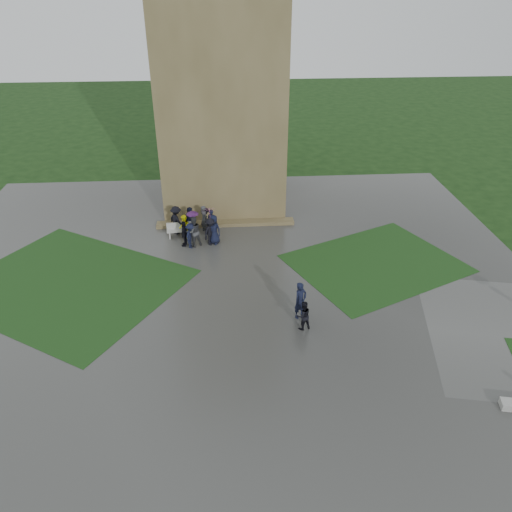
{
  "coord_description": "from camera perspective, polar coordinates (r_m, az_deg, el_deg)",
  "views": [
    {
      "loc": [
        -0.03,
        -18.95,
        14.69
      ],
      "look_at": [
        1.57,
        4.3,
        1.2
      ],
      "focal_mm": 35.0,
      "sensor_mm": 36.0,
      "label": 1
    }
  ],
  "objects": [
    {
      "name": "ground",
      "position": [
        23.97,
        -3.07,
        -7.77
      ],
      "size": [
        120.0,
        120.0,
        0.0
      ],
      "primitive_type": "plane",
      "color": "black"
    },
    {
      "name": "plaza",
      "position": [
        25.58,
        -3.17,
        -5.01
      ],
      "size": [
        34.0,
        34.0,
        0.02
      ],
      "primitive_type": "cube",
      "color": "#353532",
      "rests_on": "ground"
    },
    {
      "name": "lawn_inset_left",
      "position": [
        28.52,
        -20.61,
        -3.04
      ],
      "size": [
        14.1,
        13.46,
        0.01
      ],
      "primitive_type": "cube",
      "rotation": [
        0.0,
        0.0,
        -0.56
      ],
      "color": "#143412",
      "rests_on": "plaza"
    },
    {
      "name": "lawn_inset_right",
      "position": [
        29.35,
        13.53,
        -0.83
      ],
      "size": [
        11.12,
        10.15,
        0.01
      ],
      "primitive_type": "cube",
      "rotation": [
        0.0,
        0.0,
        0.44
      ],
      "color": "#143412",
      "rests_on": "plaza"
    },
    {
      "name": "tower",
      "position": [
        34.42,
        -4.1,
        20.48
      ],
      "size": [
        8.0,
        8.0,
        18.0
      ],
      "primitive_type": "cube",
      "color": "brown",
      "rests_on": "ground"
    },
    {
      "name": "tower_plinth",
      "position": [
        32.94,
        -3.49,
        3.78
      ],
      "size": [
        9.0,
        0.8,
        0.22
      ],
      "primitive_type": "cube",
      "color": "brown",
      "rests_on": "plaza"
    },
    {
      "name": "bench",
      "position": [
        31.57,
        -8.72,
        2.97
      ],
      "size": [
        1.62,
        0.64,
        0.92
      ],
      "rotation": [
        0.0,
        0.0,
        0.09
      ],
      "color": "#A9A9A4",
      "rests_on": "plaza"
    },
    {
      "name": "visitor_cluster",
      "position": [
        30.77,
        -6.83,
        3.51
      ],
      "size": [
        3.52,
        3.39,
        2.41
      ],
      "color": "black",
      "rests_on": "plaza"
    },
    {
      "name": "pedestrian_mid",
      "position": [
        23.92,
        5.1,
        -5.07
      ],
      "size": [
        0.83,
        0.78,
        1.9
      ],
      "primitive_type": "imported",
      "rotation": [
        0.0,
        0.0,
        0.63
      ],
      "color": "black",
      "rests_on": "plaza"
    },
    {
      "name": "pedestrian_near",
      "position": [
        23.31,
        5.42,
        -6.78
      ],
      "size": [
        0.81,
        0.61,
        1.48
      ],
      "primitive_type": "imported",
      "rotation": [
        0.0,
        0.0,
        3.44
      ],
      "color": "black",
      "rests_on": "plaza"
    }
  ]
}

